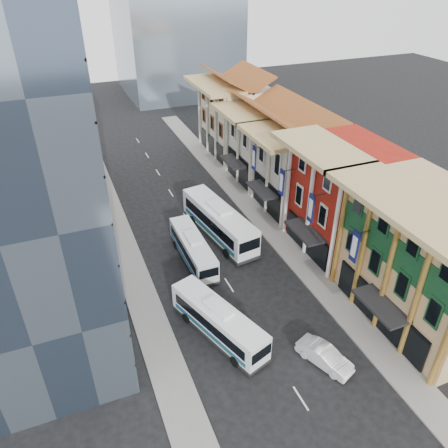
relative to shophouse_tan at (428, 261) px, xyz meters
name	(u,v)px	position (x,y,z in m)	size (l,w,h in m)	color
ground	(308,409)	(-14.00, -5.00, -6.00)	(200.00, 200.00, 0.00)	black
sidewalk_right	(273,231)	(-5.50, 17.00, -5.92)	(3.00, 90.00, 0.15)	slate
sidewalk_left	(130,264)	(-22.50, 17.00, -5.92)	(3.00, 90.00, 0.15)	slate
shophouse_tan	(428,261)	(0.00, 0.00, 0.00)	(8.00, 14.00, 12.00)	tan
shophouse_red	(344,198)	(0.00, 12.00, 0.00)	(8.00, 10.00, 12.00)	#9D1D11
shophouse_cream_near	(298,171)	(0.00, 21.50, -1.00)	(8.00, 9.00, 10.00)	beige
shophouse_cream_mid	(266,146)	(0.00, 30.50, -1.00)	(8.00, 9.00, 10.00)	beige
shophouse_cream_far	(236,119)	(0.00, 41.00, -0.50)	(8.00, 12.00, 11.00)	beige
office_tower	(5,156)	(-31.00, 14.00, 9.00)	(12.00, 26.00, 30.00)	#39475B
office_block_far	(34,146)	(-30.00, 37.00, 1.00)	(10.00, 18.00, 14.00)	gray
bus_left_near	(218,321)	(-17.38, 4.20, -4.35)	(2.41, 10.29, 3.30)	white
bus_left_far	(193,248)	(-16.00, 15.19, -4.43)	(2.30, 9.81, 3.15)	silver
bus_right	(219,221)	(-11.72, 18.58, -3.96)	(2.98, 12.70, 4.07)	white
sedan_right	(325,356)	(-10.61, -1.81, -5.22)	(1.66, 4.74, 1.57)	silver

